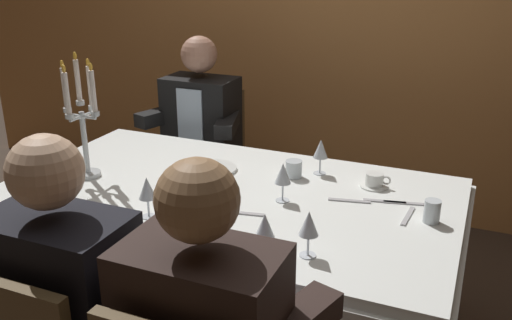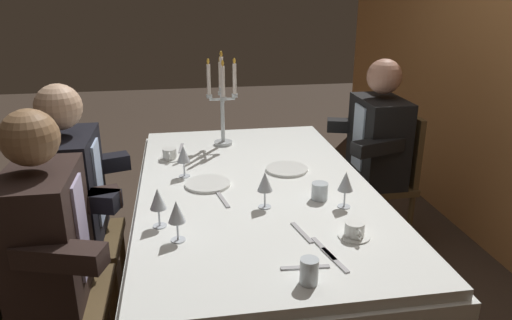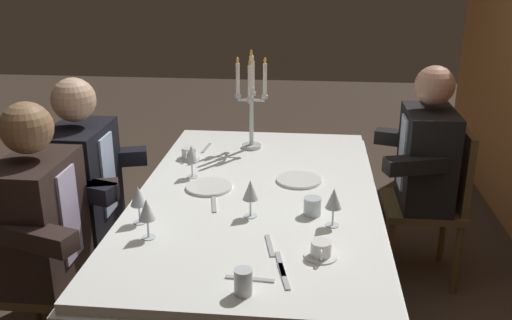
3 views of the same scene
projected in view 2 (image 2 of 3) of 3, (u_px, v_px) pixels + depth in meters
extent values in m
plane|color=#413328|center=(255.00, 311.00, 2.57)|extent=(12.00, 12.00, 0.00)
cube|color=white|center=(255.00, 188.00, 2.32)|extent=(1.90, 1.10, 0.04)
cube|color=white|center=(255.00, 209.00, 2.36)|extent=(1.94, 1.14, 0.18)
cylinder|color=brown|center=(171.00, 194.00, 3.15)|extent=(0.07, 0.07, 0.70)
cylinder|color=brown|center=(298.00, 186.00, 3.28)|extent=(0.07, 0.07, 0.70)
cylinder|color=silver|center=(223.00, 143.00, 2.89)|extent=(0.11, 0.11, 0.02)
cylinder|color=silver|center=(223.00, 119.00, 2.84)|extent=(0.02, 0.02, 0.28)
cylinder|color=silver|center=(222.00, 89.00, 2.78)|extent=(0.04, 0.04, 0.02)
cylinder|color=white|center=(222.00, 72.00, 2.75)|extent=(0.02, 0.02, 0.17)
ellipsoid|color=yellow|center=(221.00, 54.00, 2.71)|extent=(0.02, 0.02, 0.03)
cylinder|color=silver|center=(223.00, 101.00, 2.77)|extent=(0.07, 0.01, 0.01)
cylinder|color=silver|center=(223.00, 99.00, 2.72)|extent=(0.04, 0.04, 0.02)
cylinder|color=white|center=(223.00, 82.00, 2.69)|extent=(0.02, 0.02, 0.17)
ellipsoid|color=yellow|center=(222.00, 63.00, 2.66)|extent=(0.02, 0.02, 0.03)
cylinder|color=silver|center=(229.00, 99.00, 2.81)|extent=(0.01, 0.07, 0.01)
cylinder|color=silver|center=(235.00, 95.00, 2.81)|extent=(0.04, 0.04, 0.02)
cylinder|color=white|center=(235.00, 79.00, 2.77)|extent=(0.02, 0.02, 0.17)
ellipsoid|color=yellow|center=(234.00, 61.00, 2.74)|extent=(0.02, 0.02, 0.03)
cylinder|color=silver|center=(222.00, 98.00, 2.84)|extent=(0.07, 0.01, 0.01)
cylinder|color=silver|center=(221.00, 93.00, 2.86)|extent=(0.04, 0.04, 0.02)
cylinder|color=white|center=(220.00, 77.00, 2.83)|extent=(0.02, 0.02, 0.17)
ellipsoid|color=yellow|center=(220.00, 59.00, 2.79)|extent=(0.02, 0.02, 0.03)
cylinder|color=silver|center=(216.00, 99.00, 2.80)|extent=(0.01, 0.08, 0.01)
cylinder|color=silver|center=(209.00, 96.00, 2.78)|extent=(0.04, 0.04, 0.02)
cylinder|color=white|center=(209.00, 80.00, 2.75)|extent=(0.02, 0.02, 0.17)
ellipsoid|color=yellow|center=(208.00, 61.00, 2.71)|extent=(0.02, 0.02, 0.03)
cylinder|color=white|center=(208.00, 184.00, 2.31)|extent=(0.22, 0.22, 0.01)
cylinder|color=white|center=(287.00, 169.00, 2.49)|extent=(0.22, 0.22, 0.01)
cylinder|color=silver|center=(265.00, 207.00, 2.08)|extent=(0.06, 0.06, 0.00)
cylinder|color=silver|center=(265.00, 198.00, 2.07)|extent=(0.01, 0.01, 0.07)
cone|color=silver|center=(265.00, 181.00, 2.04)|extent=(0.07, 0.07, 0.08)
cylinder|color=#E0D172|center=(265.00, 187.00, 2.05)|extent=(0.04, 0.04, 0.03)
cylinder|color=silver|center=(178.00, 240.00, 1.81)|extent=(0.06, 0.06, 0.00)
cylinder|color=silver|center=(178.00, 231.00, 1.80)|extent=(0.01, 0.01, 0.07)
cone|color=silver|center=(176.00, 211.00, 1.77)|extent=(0.07, 0.07, 0.08)
cylinder|color=maroon|center=(177.00, 217.00, 1.78)|extent=(0.04, 0.04, 0.03)
cylinder|color=silver|center=(160.00, 226.00, 1.91)|extent=(0.06, 0.06, 0.00)
cylinder|color=silver|center=(159.00, 217.00, 1.90)|extent=(0.01, 0.01, 0.07)
cone|color=silver|center=(158.00, 199.00, 1.87)|extent=(0.07, 0.07, 0.08)
cylinder|color=maroon|center=(158.00, 204.00, 1.88)|extent=(0.04, 0.04, 0.03)
cylinder|color=silver|center=(344.00, 206.00, 2.08)|extent=(0.06, 0.06, 0.00)
cylinder|color=silver|center=(345.00, 198.00, 2.07)|extent=(0.01, 0.01, 0.07)
cone|color=silver|center=(346.00, 181.00, 2.04)|extent=(0.07, 0.07, 0.08)
cylinder|color=maroon|center=(345.00, 186.00, 2.05)|extent=(0.04, 0.04, 0.03)
cylinder|color=silver|center=(185.00, 176.00, 2.41)|extent=(0.06, 0.06, 0.00)
cylinder|color=silver|center=(184.00, 169.00, 2.40)|extent=(0.01, 0.01, 0.07)
cone|color=silver|center=(183.00, 154.00, 2.37)|extent=(0.07, 0.07, 0.08)
cylinder|color=maroon|center=(184.00, 158.00, 2.38)|extent=(0.04, 0.04, 0.03)
cylinder|color=silver|center=(320.00, 191.00, 2.15)|extent=(0.07, 0.07, 0.08)
cylinder|color=silver|center=(309.00, 271.00, 1.54)|extent=(0.06, 0.06, 0.09)
cylinder|color=white|center=(354.00, 236.00, 1.83)|extent=(0.12, 0.12, 0.01)
cylinder|color=white|center=(355.00, 229.00, 1.82)|extent=(0.08, 0.08, 0.05)
torus|color=white|center=(359.00, 235.00, 1.78)|extent=(0.04, 0.01, 0.04)
cylinder|color=white|center=(170.00, 159.00, 2.65)|extent=(0.12, 0.12, 0.01)
cylinder|color=white|center=(170.00, 154.00, 2.64)|extent=(0.08, 0.08, 0.05)
torus|color=white|center=(169.00, 156.00, 2.59)|extent=(0.04, 0.01, 0.04)
cube|color=#B7B7BC|center=(181.00, 148.00, 2.82)|extent=(0.17, 0.03, 0.01)
cube|color=#B7B7BC|center=(302.00, 232.00, 1.86)|extent=(0.17, 0.05, 0.01)
cube|color=#B7B7BC|center=(223.00, 200.00, 2.15)|extent=(0.17, 0.05, 0.01)
cube|color=#B7B7BC|center=(324.00, 249.00, 1.75)|extent=(0.17, 0.05, 0.01)
cube|color=#B7B7BC|center=(305.00, 267.00, 1.63)|extent=(0.03, 0.17, 0.01)
cube|color=#B7B7BC|center=(335.00, 260.00, 1.67)|extent=(0.17, 0.06, 0.01)
cylinder|color=brown|center=(337.00, 205.00, 3.32)|extent=(0.04, 0.04, 0.42)
cylinder|color=brown|center=(355.00, 230.00, 2.98)|extent=(0.04, 0.04, 0.42)
cylinder|color=brown|center=(386.00, 202.00, 3.37)|extent=(0.04, 0.04, 0.42)
cylinder|color=brown|center=(409.00, 226.00, 3.04)|extent=(0.04, 0.04, 0.42)
cube|color=brown|center=(374.00, 183.00, 3.10)|extent=(0.42, 0.42, 0.04)
cube|color=brown|center=(406.00, 147.00, 3.05)|extent=(0.38, 0.04, 0.44)
cube|color=black|center=(378.00, 141.00, 3.00)|extent=(0.42, 0.26, 0.54)
cube|color=silver|center=(358.00, 137.00, 2.97)|extent=(0.16, 0.01, 0.40)
sphere|color=tan|center=(384.00, 76.00, 2.86)|extent=(0.21, 0.21, 0.21)
cube|color=black|center=(351.00, 126.00, 3.17)|extent=(0.19, 0.34, 0.08)
cube|color=black|center=(378.00, 146.00, 2.77)|extent=(0.19, 0.34, 0.08)
cylinder|color=brown|center=(116.00, 300.00, 2.32)|extent=(0.04, 0.04, 0.42)
cylinder|color=brown|center=(123.00, 260.00, 2.66)|extent=(0.04, 0.04, 0.42)
cylinder|color=brown|center=(38.00, 307.00, 2.27)|extent=(0.04, 0.04, 0.42)
cylinder|color=brown|center=(55.00, 266.00, 2.60)|extent=(0.04, 0.04, 0.42)
cube|color=brown|center=(78.00, 243.00, 2.38)|extent=(0.42, 0.42, 0.04)
cube|color=brown|center=(30.00, 202.00, 2.27)|extent=(0.38, 0.04, 0.44)
cube|color=black|center=(70.00, 190.00, 2.28)|extent=(0.42, 0.26, 0.54)
cube|color=#AEC8EF|center=(99.00, 182.00, 2.29)|extent=(0.16, 0.01, 0.40)
sphere|color=#D6AC8A|center=(58.00, 107.00, 2.14)|extent=(0.21, 0.21, 0.21)
cube|color=black|center=(83.00, 200.00, 2.08)|extent=(0.19, 0.34, 0.08)
cube|color=black|center=(98.00, 165.00, 2.49)|extent=(0.19, 0.34, 0.08)
cylinder|color=brown|center=(114.00, 313.00, 2.23)|extent=(0.04, 0.04, 0.42)
cube|color=brown|center=(57.00, 300.00, 1.95)|extent=(0.42, 0.42, 0.04)
cube|color=#2E201C|center=(47.00, 237.00, 1.85)|extent=(0.42, 0.26, 0.54)
cube|color=#B5A9D1|center=(82.00, 228.00, 1.86)|extent=(0.16, 0.01, 0.40)
sphere|color=#936D49|center=(30.00, 138.00, 1.71)|extent=(0.21, 0.21, 0.21)
cube|color=#2E201C|center=(60.00, 256.00, 1.65)|extent=(0.19, 0.34, 0.08)
cube|color=#2E201C|center=(82.00, 202.00, 2.06)|extent=(0.19, 0.34, 0.08)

